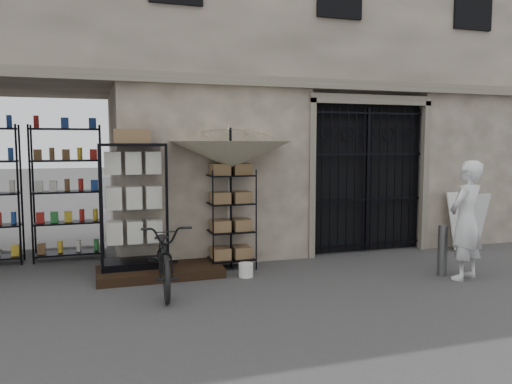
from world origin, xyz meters
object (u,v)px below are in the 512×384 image
object	(u,v)px
shopkeeper	(464,279)
easel_sign	(467,221)
wire_rack	(231,220)
steel_bollard	(443,250)
display_cabinet	(133,212)
market_umbrella	(231,147)
bicycle	(166,290)
white_bucket	(246,270)

from	to	relation	value
shopkeeper	easel_sign	bearing A→B (deg)	-153.42
wire_rack	steel_bollard	bearing A→B (deg)	-14.15
display_cabinet	steel_bollard	xyz separation A→B (m)	(4.80, -1.56, -0.64)
market_umbrella	steel_bollard	bearing A→B (deg)	-25.30
display_cabinet	shopkeeper	xyz separation A→B (m)	(5.00, -1.84, -1.05)
display_cabinet	shopkeeper	distance (m)	5.43
wire_rack	easel_sign	xyz separation A→B (m)	(4.90, -0.14, -0.25)
bicycle	shopkeeper	size ratio (longest dim) A/B	1.04
market_umbrella	easel_sign	bearing A→B (deg)	-0.78
white_bucket	wire_rack	bearing A→B (deg)	96.22
display_cabinet	market_umbrella	world-z (taller)	market_umbrella
steel_bollard	white_bucket	bearing A→B (deg)	163.41
steel_bollard	shopkeeper	world-z (taller)	steel_bollard
bicycle	wire_rack	bearing A→B (deg)	42.07
market_umbrella	shopkeeper	world-z (taller)	market_umbrella
market_umbrella	shopkeeper	xyz separation A→B (m)	(3.37, -1.79, -2.10)
easel_sign	wire_rack	bearing A→B (deg)	166.70
wire_rack	steel_bollard	size ratio (longest dim) A/B	2.06
display_cabinet	white_bucket	bearing A→B (deg)	-28.85
market_umbrella	shopkeeper	bearing A→B (deg)	-27.95
market_umbrella	white_bucket	size ratio (longest dim) A/B	12.43
display_cabinet	easel_sign	xyz separation A→B (m)	(6.54, -0.12, -0.46)
market_umbrella	easel_sign	xyz separation A→B (m)	(4.92, -0.07, -1.50)
market_umbrella	easel_sign	distance (m)	5.14
display_cabinet	bicycle	xyz separation A→B (m)	(0.37, -0.96, -1.05)
easel_sign	bicycle	bearing A→B (deg)	176.07
shopkeeper	wire_rack	bearing A→B (deg)	-50.61
white_bucket	bicycle	distance (m)	1.39
bicycle	easel_sign	world-z (taller)	easel_sign
white_bucket	steel_bollard	distance (m)	3.24
bicycle	display_cabinet	bearing A→B (deg)	115.56
steel_bollard	easel_sign	xyz separation A→B (m)	(1.74, 1.44, 0.18)
white_bucket	shopkeeper	bearing A→B (deg)	-20.19
display_cabinet	shopkeeper	bearing A→B (deg)	-28.71
market_umbrella	steel_bollard	world-z (taller)	market_umbrella
white_bucket	shopkeeper	distance (m)	3.50
white_bucket	easel_sign	world-z (taller)	easel_sign
display_cabinet	steel_bollard	world-z (taller)	display_cabinet
wire_rack	easel_sign	world-z (taller)	wire_rack
wire_rack	bicycle	bearing A→B (deg)	-130.13
market_umbrella	easel_sign	size ratio (longest dim) A/B	2.53
steel_bollard	wire_rack	bearing A→B (deg)	153.48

